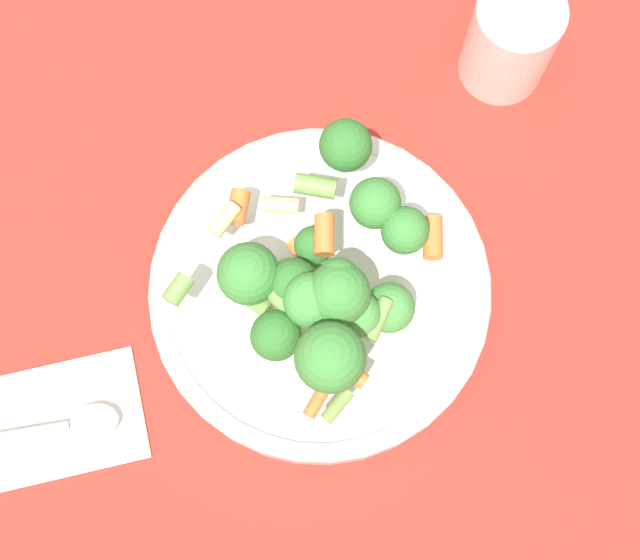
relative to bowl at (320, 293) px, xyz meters
name	(u,v)px	position (x,y,z in m)	size (l,w,h in m)	color
ground_plane	(320,300)	(0.00, 0.00, -0.02)	(3.00, 3.00, 0.00)	#B72D23
bowl	(320,293)	(0.00, 0.00, 0.00)	(0.25, 0.25, 0.05)	white
pasta_salad	(325,280)	(0.01, 0.00, 0.07)	(0.16, 0.17, 0.09)	#8CB766
cup	(511,39)	(-0.02, 0.24, 0.02)	(0.07, 0.07, 0.09)	silver
napkin	(54,421)	(-0.09, -0.20, -0.02)	(0.14, 0.15, 0.01)	white
spoon	(51,429)	(-0.08, -0.20, -0.01)	(0.11, 0.13, 0.01)	silver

